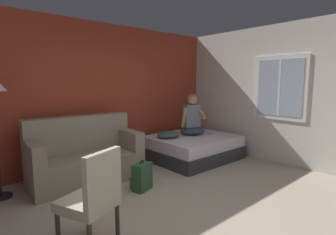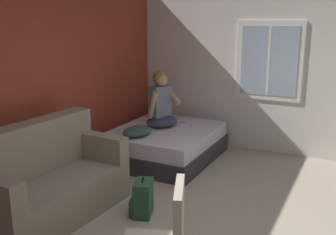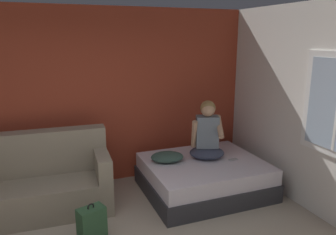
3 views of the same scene
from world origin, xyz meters
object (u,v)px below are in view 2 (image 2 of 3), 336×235
(person_seated, at_px, (161,104))
(backpack, at_px, (142,199))
(throw_pillow, at_px, (137,131))
(bed, at_px, (165,144))
(couch, at_px, (48,182))
(cell_phone, at_px, (183,123))

(person_seated, xyz_separation_m, backpack, (-1.85, -0.74, -0.64))
(backpack, xyz_separation_m, throw_pillow, (1.23, 0.80, 0.36))
(bed, xyz_separation_m, couch, (-2.22, 0.29, 0.16))
(throw_pillow, bearing_deg, couch, 176.53)
(person_seated, bearing_deg, backpack, -158.09)
(bed, relative_size, person_seated, 1.98)
(bed, distance_m, person_seated, 0.62)
(cell_phone, bearing_deg, backpack, 94.50)
(couch, bearing_deg, cell_phone, -8.59)
(backpack, relative_size, throw_pillow, 0.95)
(couch, relative_size, throw_pillow, 3.63)
(person_seated, relative_size, throw_pillow, 1.82)
(throw_pillow, xyz_separation_m, cell_phone, (0.94, -0.30, -0.07))
(couch, distance_m, backpack, 1.04)
(bed, distance_m, couch, 2.25)
(bed, distance_m, throw_pillow, 0.63)
(throw_pillow, bearing_deg, bed, -19.60)
(person_seated, relative_size, cell_phone, 6.08)
(throw_pillow, bearing_deg, backpack, -146.90)
(couch, distance_m, throw_pillow, 1.72)
(couch, height_order, backpack, couch)
(couch, relative_size, backpack, 3.80)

